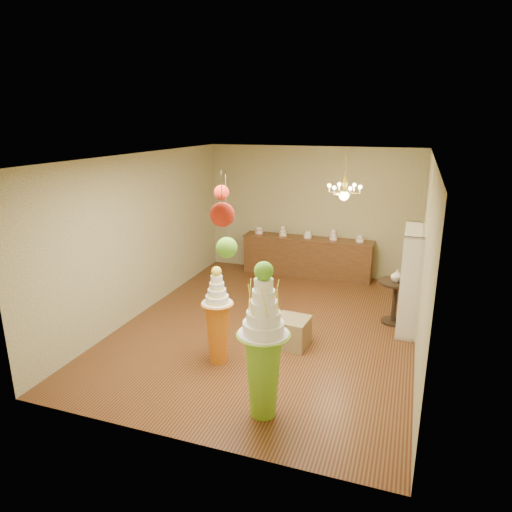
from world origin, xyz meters
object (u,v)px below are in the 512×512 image
(pedestal_orange, at_px, (218,324))
(sideboard, at_px, (307,256))
(pedestal_green, at_px, (263,355))
(round_table, at_px, (395,296))

(pedestal_orange, xyz_separation_m, sideboard, (0.36, 4.40, -0.14))
(pedestal_green, xyz_separation_m, round_table, (1.39, 3.35, -0.31))
(pedestal_green, distance_m, round_table, 3.65)
(sideboard, relative_size, round_table, 3.79)
(sideboard, distance_m, round_table, 2.96)
(sideboard, bearing_deg, pedestal_orange, -94.62)
(pedestal_orange, xyz_separation_m, round_table, (2.46, 2.32, -0.10))
(pedestal_orange, bearing_deg, sideboard, 85.38)
(pedestal_green, height_order, sideboard, pedestal_green)
(pedestal_orange, height_order, round_table, pedestal_orange)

